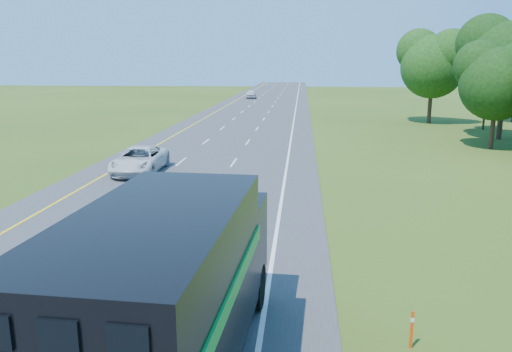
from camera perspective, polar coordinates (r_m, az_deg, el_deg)
The scene contains 6 objects.
road at distance 46.17m, azimuth -2.82°, elevation 4.47°, with size 15.00×260.00×0.04m, color #38383A.
lane_markings at distance 46.17m, azimuth -2.82°, elevation 4.50°, with size 11.15×260.00×0.01m.
horse_truck at distance 10.50m, azimuth -9.74°, elevation -12.90°, with size 3.33×9.33×4.07m.
white_suv at distance 31.86m, azimuth -13.16°, elevation 1.81°, with size 2.61×5.67×1.57m, color silver.
far_car at distance 96.28m, azimuth -0.58°, elevation 9.35°, with size 1.90×4.73×1.61m, color silver.
delineator at distance 13.04m, azimuth 17.37°, elevation -16.30°, with size 0.08×0.04×0.98m.
Camera 1 is at (6.43, 4.77, 6.75)m, focal length 35.00 mm.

